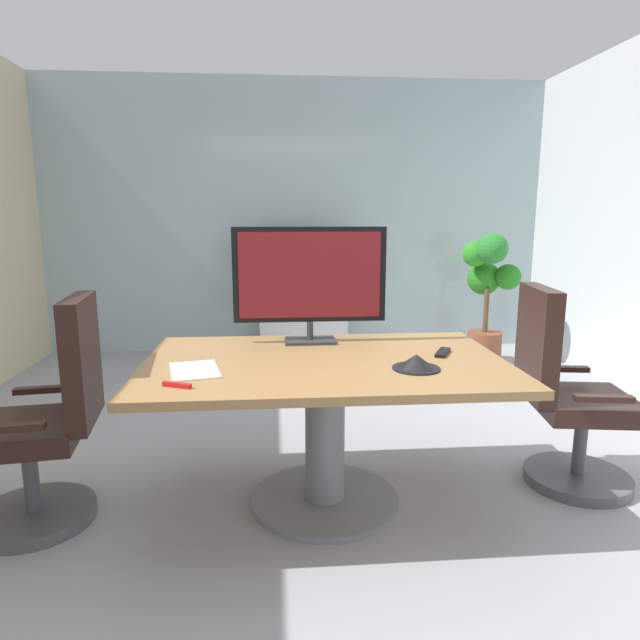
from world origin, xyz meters
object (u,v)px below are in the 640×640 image
(office_chair_left, at_px, (48,431))
(remote_control, at_px, (443,352))
(conference_table, at_px, (324,400))
(potted_plant, at_px, (487,288))
(office_chair_right, at_px, (565,404))
(wall_display_unit, at_px, (303,314))
(conference_phone, at_px, (416,363))
(tv_monitor, at_px, (310,278))

(office_chair_left, height_order, remote_control, office_chair_left)
(office_chair_left, distance_m, remote_control, 1.96)
(conference_table, relative_size, potted_plant, 1.37)
(conference_table, height_order, office_chair_right, office_chair_right)
(conference_table, height_order, wall_display_unit, wall_display_unit)
(conference_table, xyz_separation_m, conference_phone, (0.41, -0.20, 0.24))
(office_chair_right, xyz_separation_m, tv_monitor, (-1.36, 0.30, 0.66))
(tv_monitor, relative_size, potted_plant, 0.65)
(conference_table, distance_m, office_chair_right, 1.32)
(potted_plant, relative_size, conference_phone, 5.85)
(tv_monitor, bearing_deg, office_chair_left, -160.70)
(potted_plant, height_order, conference_phone, potted_plant)
(office_chair_left, distance_m, potted_plant, 4.18)
(conference_phone, xyz_separation_m, remote_control, (0.20, 0.26, -0.02))
(potted_plant, distance_m, remote_control, 2.87)
(remote_control, bearing_deg, potted_plant, 91.96)
(conference_phone, bearing_deg, office_chair_left, 175.06)
(office_chair_left, distance_m, office_chair_right, 2.63)
(office_chair_left, distance_m, wall_display_unit, 3.35)
(tv_monitor, relative_size, wall_display_unit, 0.64)
(tv_monitor, height_order, wall_display_unit, tv_monitor)
(tv_monitor, bearing_deg, conference_table, -83.51)
(conference_table, xyz_separation_m, tv_monitor, (-0.04, 0.39, 0.57))
(tv_monitor, height_order, conference_phone, tv_monitor)
(conference_phone, bearing_deg, potted_plant, 62.76)
(office_chair_right, distance_m, tv_monitor, 1.54)
(office_chair_right, xyz_separation_m, remote_control, (-0.70, -0.04, 0.31))
(conference_table, xyz_separation_m, office_chair_right, (1.32, 0.10, -0.10))
(office_chair_right, distance_m, potted_plant, 2.61)
(conference_table, distance_m, potted_plant, 3.24)
(tv_monitor, bearing_deg, wall_display_unit, 87.86)
(office_chair_right, distance_m, wall_display_unit, 3.17)
(office_chair_left, xyz_separation_m, remote_control, (1.93, 0.11, 0.31))
(wall_display_unit, bearing_deg, office_chair_right, -66.56)
(office_chair_left, distance_m, conference_phone, 1.76)
(conference_phone, bearing_deg, tv_monitor, 127.28)
(tv_monitor, xyz_separation_m, conference_phone, (0.45, -0.59, -0.33))
(wall_display_unit, distance_m, conference_phone, 3.25)
(conference_table, bearing_deg, office_chair_right, 4.17)
(tv_monitor, distance_m, potted_plant, 2.97)
(remote_control, bearing_deg, office_chair_right, 31.29)
(office_chair_left, bearing_deg, conference_phone, 77.52)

